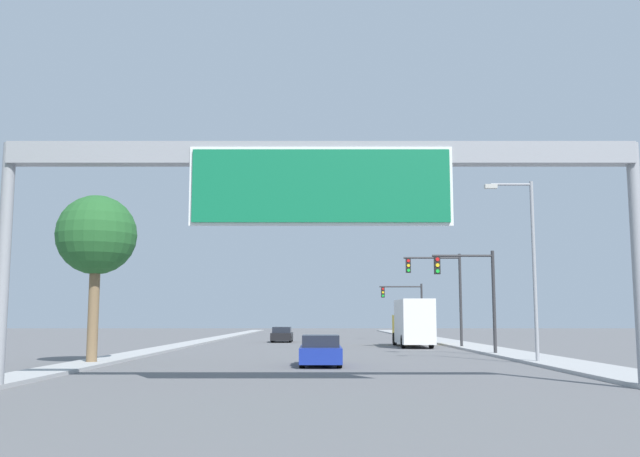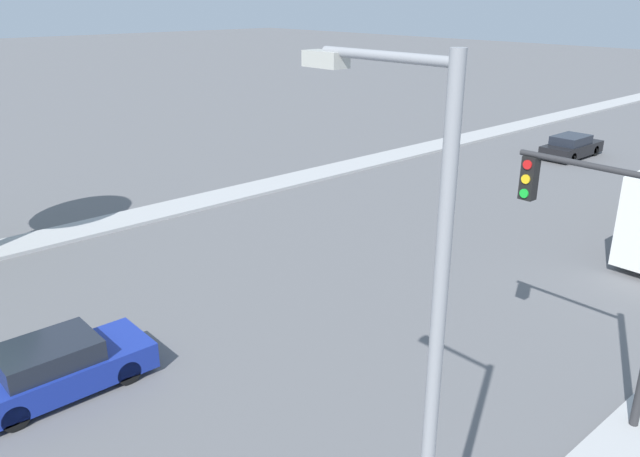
% 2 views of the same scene
% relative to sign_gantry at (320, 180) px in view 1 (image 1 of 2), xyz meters
% --- Properties ---
extents(sidewalk_right, '(3.00, 120.00, 0.15)m').
position_rel_sign_gantry_xyz_m(sidewalk_right, '(11.25, 42.10, -6.42)').
color(sidewalk_right, '#ABABAB').
rests_on(sidewalk_right, ground).
extents(median_strip_left, '(2.00, 120.00, 0.15)m').
position_rel_sign_gantry_xyz_m(median_strip_left, '(-10.75, 42.10, -6.42)').
color(median_strip_left, '#ABABAB').
rests_on(median_strip_left, ground).
extents(sign_gantry, '(20.30, 0.73, 7.72)m').
position_rel_sign_gantry_xyz_m(sign_gantry, '(0.00, 0.00, 0.00)').
color(sign_gantry, gray).
rests_on(sign_gantry, ground).
extents(car_far_left, '(1.88, 4.44, 1.41)m').
position_rel_sign_gantry_xyz_m(car_far_left, '(0.00, 10.88, -5.82)').
color(car_far_left, navy).
rests_on(car_far_left, ground).
extents(car_far_right, '(1.86, 4.57, 1.38)m').
position_rel_sign_gantry_xyz_m(car_far_right, '(-3.50, 43.43, -5.84)').
color(car_far_right, black).
rests_on(car_far_right, ground).
extents(truck_box_primary, '(2.31, 8.91, 3.55)m').
position_rel_sign_gantry_xyz_m(truck_box_primary, '(7.00, 32.36, -4.70)').
color(truck_box_primary, yellow).
rests_on(truck_box_primary, ground).
extents(traffic_light_near_intersection, '(3.70, 0.32, 6.16)m').
position_rel_sign_gantry_xyz_m(traffic_light_near_intersection, '(9.10, 20.10, -2.39)').
color(traffic_light_near_intersection, '#2D2D30').
rests_on(traffic_light_near_intersection, ground).
extents(traffic_light_mid_block, '(4.22, 0.32, 6.87)m').
position_rel_sign_gantry_xyz_m(traffic_light_mid_block, '(9.00, 30.10, -1.91)').
color(traffic_light_mid_block, '#2D2D30').
rests_on(traffic_light_mid_block, ground).
extents(traffic_light_far_intersection, '(4.36, 0.32, 5.63)m').
position_rel_sign_gantry_xyz_m(traffic_light_far_intersection, '(8.80, 50.10, -2.67)').
color(traffic_light_far_intersection, '#2D2D30').
rests_on(traffic_light_far_intersection, ground).
extents(palm_tree_background, '(3.79, 3.79, 8.01)m').
position_rel_sign_gantry_xyz_m(palm_tree_background, '(-10.70, 11.54, -0.46)').
color(palm_tree_background, brown).
rests_on(palm_tree_background, ground).
extents(street_lamp_right, '(2.38, 0.28, 8.84)m').
position_rel_sign_gantry_xyz_m(street_lamp_right, '(10.08, 12.27, -1.32)').
color(street_lamp_right, gray).
rests_on(street_lamp_right, ground).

